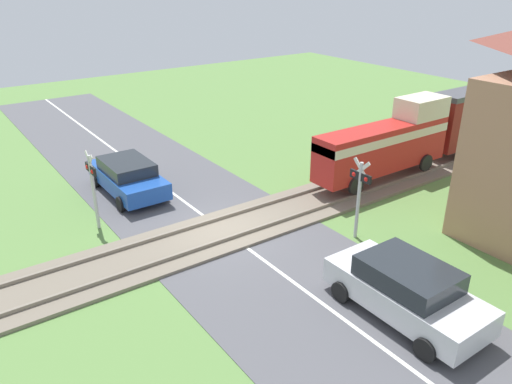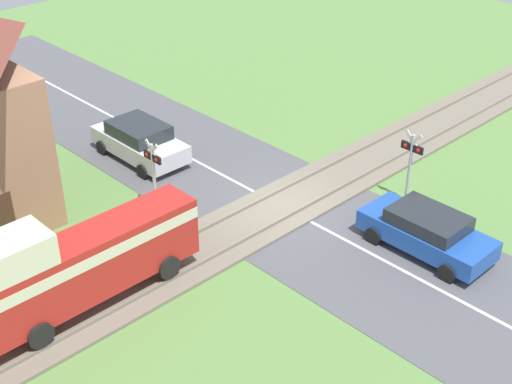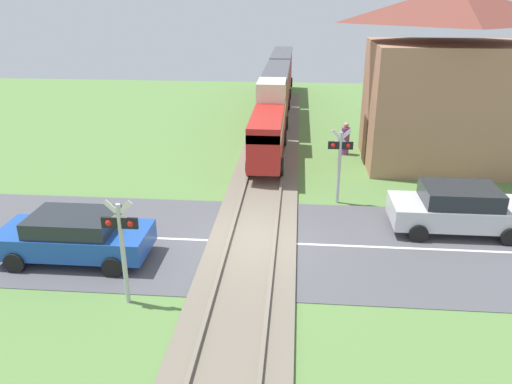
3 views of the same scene
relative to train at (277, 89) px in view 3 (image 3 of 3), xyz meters
name	(u,v)px [view 3 (image 3 of 3)]	position (x,y,z in m)	size (l,w,h in m)	color
ground_plane	(252,243)	(0.00, -16.32, -1.89)	(60.00, 60.00, 0.00)	#5B8442
road_surface	(252,242)	(0.00, -16.32, -1.88)	(48.00, 6.40, 0.02)	#515156
track_bed	(252,241)	(0.00, -16.32, -1.82)	(2.80, 48.00, 0.24)	#756B5B
train	(277,89)	(0.00, 0.00, 0.00)	(1.58, 23.29, 3.18)	red
car_near_crossing	(75,235)	(-5.13, -17.76, -1.12)	(4.40, 2.00, 1.44)	#1E4CA8
car_far_side	(458,208)	(6.66, -14.88, -1.07)	(4.33, 2.04, 1.56)	silver
crossing_signal_west_approach	(121,238)	(-2.89, -19.82, -0.04)	(0.90, 0.18, 2.86)	#B7B7B7
crossing_signal_east_approach	(340,156)	(2.89, -12.81, -0.04)	(0.90, 0.18, 2.86)	#B7B7B7
station_building	(446,82)	(7.72, -7.74, 1.87)	(7.04, 5.15, 7.71)	#AD7A5B
pedestrian_by_station	(345,140)	(3.65, -6.70, -1.16)	(0.39, 0.39, 1.59)	#7F3D84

